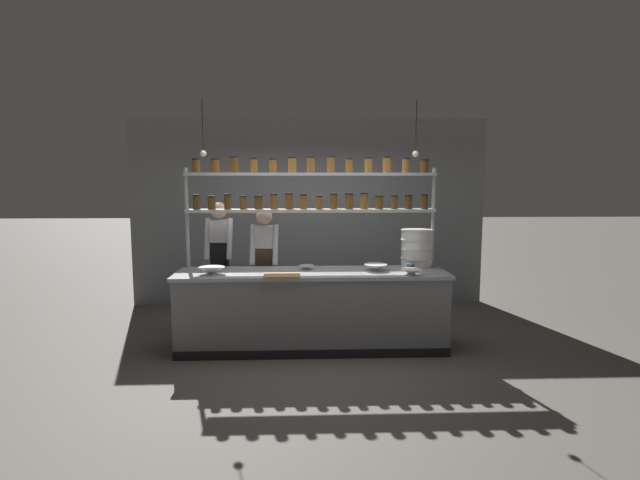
{
  "coord_description": "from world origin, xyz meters",
  "views": [
    {
      "loc": [
        -0.13,
        -5.72,
        1.99
      ],
      "look_at": [
        0.1,
        0.2,
        1.27
      ],
      "focal_mm": 28.0,
      "sensor_mm": 36.0,
      "label": 1
    }
  ],
  "objects_px": {
    "prep_bowl_center_back": "(307,267)",
    "chef_center": "(265,262)",
    "prep_bowl_center_front": "(411,272)",
    "prep_bowl_near_left": "(212,271)",
    "spice_shelf_unit": "(312,194)",
    "cutting_board": "(282,276)",
    "serving_cup_front": "(411,267)",
    "chef_left": "(220,256)",
    "container_stack": "(417,248)",
    "prep_bowl_near_right": "(376,267)"
  },
  "relations": [
    {
      "from": "spice_shelf_unit",
      "to": "chef_center",
      "type": "distance_m",
      "value": 1.1
    },
    {
      "from": "prep_bowl_center_front",
      "to": "prep_bowl_near_right",
      "type": "relative_size",
      "value": 0.86
    },
    {
      "from": "cutting_board",
      "to": "prep_bowl_center_front",
      "type": "xyz_separation_m",
      "value": [
        1.45,
        0.05,
        0.02
      ]
    },
    {
      "from": "serving_cup_front",
      "to": "spice_shelf_unit",
      "type": "bearing_deg",
      "value": 164.23
    },
    {
      "from": "prep_bowl_near_left",
      "to": "prep_bowl_near_right",
      "type": "distance_m",
      "value": 1.9
    },
    {
      "from": "chef_center",
      "to": "serving_cup_front",
      "type": "relative_size",
      "value": 18.19
    },
    {
      "from": "chef_left",
      "to": "container_stack",
      "type": "height_order",
      "value": "chef_left"
    },
    {
      "from": "chef_center",
      "to": "cutting_board",
      "type": "height_order",
      "value": "chef_center"
    },
    {
      "from": "chef_left",
      "to": "serving_cup_front",
      "type": "bearing_deg",
      "value": -18.63
    },
    {
      "from": "container_stack",
      "to": "prep_bowl_center_front",
      "type": "relative_size",
      "value": 1.93
    },
    {
      "from": "chef_center",
      "to": "cutting_board",
      "type": "xyz_separation_m",
      "value": [
        0.25,
        -0.91,
        0.0
      ]
    },
    {
      "from": "prep_bowl_center_front",
      "to": "serving_cup_front",
      "type": "distance_m",
      "value": 0.26
    },
    {
      "from": "chef_center",
      "to": "prep_bowl_near_right",
      "type": "distance_m",
      "value": 1.46
    },
    {
      "from": "prep_bowl_center_front",
      "to": "prep_bowl_center_back",
      "type": "xyz_separation_m",
      "value": [
        -1.18,
        0.38,
        -0.01
      ]
    },
    {
      "from": "cutting_board",
      "to": "serving_cup_front",
      "type": "relative_size",
      "value": 4.49
    },
    {
      "from": "container_stack",
      "to": "prep_bowl_center_back",
      "type": "xyz_separation_m",
      "value": [
        -1.35,
        -0.13,
        -0.21
      ]
    },
    {
      "from": "chef_center",
      "to": "container_stack",
      "type": "height_order",
      "value": "chef_center"
    },
    {
      "from": "container_stack",
      "to": "serving_cup_front",
      "type": "distance_m",
      "value": 0.35
    },
    {
      "from": "chef_center",
      "to": "prep_bowl_center_front",
      "type": "xyz_separation_m",
      "value": [
        1.7,
        -0.86,
        0.02
      ]
    },
    {
      "from": "cutting_board",
      "to": "serving_cup_front",
      "type": "distance_m",
      "value": 1.53
    },
    {
      "from": "cutting_board",
      "to": "chef_center",
      "type": "bearing_deg",
      "value": 105.62
    },
    {
      "from": "spice_shelf_unit",
      "to": "chef_center",
      "type": "relative_size",
      "value": 1.87
    },
    {
      "from": "prep_bowl_near_left",
      "to": "prep_bowl_center_back",
      "type": "relative_size",
      "value": 1.63
    },
    {
      "from": "prep_bowl_center_back",
      "to": "prep_bowl_near_right",
      "type": "relative_size",
      "value": 0.66
    },
    {
      "from": "spice_shelf_unit",
      "to": "serving_cup_front",
      "type": "bearing_deg",
      "value": -15.77
    },
    {
      "from": "spice_shelf_unit",
      "to": "prep_bowl_near_left",
      "type": "bearing_deg",
      "value": -158.54
    },
    {
      "from": "spice_shelf_unit",
      "to": "prep_bowl_near_left",
      "type": "xyz_separation_m",
      "value": [
        -1.15,
        -0.45,
        -0.85
      ]
    },
    {
      "from": "prep_bowl_near_left",
      "to": "chef_left",
      "type": "bearing_deg",
      "value": 93.65
    },
    {
      "from": "spice_shelf_unit",
      "to": "prep_bowl_center_front",
      "type": "height_order",
      "value": "spice_shelf_unit"
    },
    {
      "from": "spice_shelf_unit",
      "to": "container_stack",
      "type": "bearing_deg",
      "value": -2.87
    },
    {
      "from": "spice_shelf_unit",
      "to": "cutting_board",
      "type": "xyz_separation_m",
      "value": [
        -0.34,
        -0.62,
        -0.88
      ]
    },
    {
      "from": "prep_bowl_near_right",
      "to": "serving_cup_front",
      "type": "relative_size",
      "value": 3.1
    },
    {
      "from": "cutting_board",
      "to": "prep_bowl_center_front",
      "type": "bearing_deg",
      "value": 1.79
    },
    {
      "from": "prep_bowl_center_back",
      "to": "chef_center",
      "type": "bearing_deg",
      "value": 137.9
    },
    {
      "from": "container_stack",
      "to": "prep_bowl_near_left",
      "type": "relative_size",
      "value": 1.54
    },
    {
      "from": "spice_shelf_unit",
      "to": "chef_center",
      "type": "bearing_deg",
      "value": 154.69
    },
    {
      "from": "prep_bowl_near_left",
      "to": "prep_bowl_center_front",
      "type": "distance_m",
      "value": 2.26
    },
    {
      "from": "prep_bowl_center_back",
      "to": "prep_bowl_near_right",
      "type": "distance_m",
      "value": 0.82
    },
    {
      "from": "chef_left",
      "to": "prep_bowl_center_front",
      "type": "relative_size",
      "value": 7.13
    },
    {
      "from": "prep_bowl_center_front",
      "to": "prep_bowl_near_right",
      "type": "height_order",
      "value": "prep_bowl_near_right"
    },
    {
      "from": "prep_bowl_center_back",
      "to": "cutting_board",
      "type": "bearing_deg",
      "value": -122.79
    },
    {
      "from": "chef_left",
      "to": "prep_bowl_center_back",
      "type": "bearing_deg",
      "value": -30.6
    },
    {
      "from": "spice_shelf_unit",
      "to": "container_stack",
      "type": "height_order",
      "value": "spice_shelf_unit"
    },
    {
      "from": "chef_left",
      "to": "prep_bowl_near_left",
      "type": "bearing_deg",
      "value": -85.96
    },
    {
      "from": "container_stack",
      "to": "prep_bowl_center_back",
      "type": "height_order",
      "value": "container_stack"
    },
    {
      "from": "chef_left",
      "to": "prep_bowl_center_front",
      "type": "xyz_separation_m",
      "value": [
        2.31,
        -1.07,
        -0.03
      ]
    },
    {
      "from": "spice_shelf_unit",
      "to": "prep_bowl_near_right",
      "type": "height_order",
      "value": "spice_shelf_unit"
    },
    {
      "from": "spice_shelf_unit",
      "to": "prep_bowl_center_back",
      "type": "height_order",
      "value": "spice_shelf_unit"
    },
    {
      "from": "spice_shelf_unit",
      "to": "serving_cup_front",
      "type": "distance_m",
      "value": 1.47
    },
    {
      "from": "chef_left",
      "to": "cutting_board",
      "type": "height_order",
      "value": "chef_left"
    }
  ]
}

